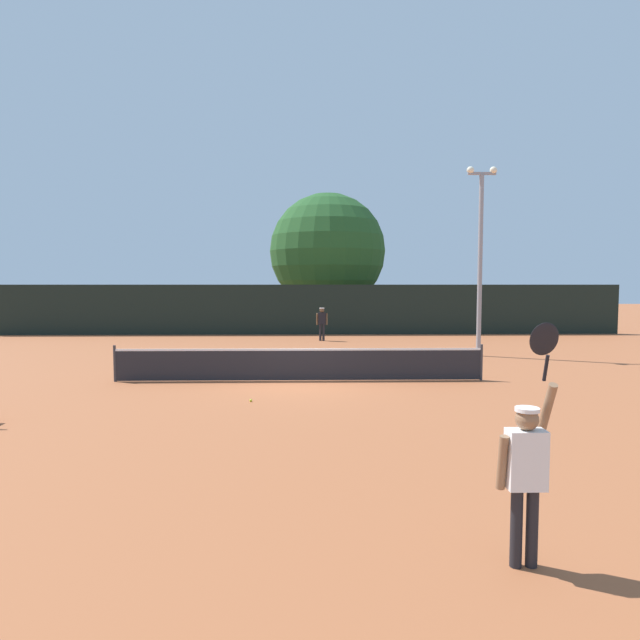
# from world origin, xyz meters

# --- Properties ---
(ground_plane) EXTENTS (120.00, 120.00, 0.00)m
(ground_plane) POSITION_xyz_m (0.00, 0.00, 0.00)
(ground_plane) COLOR #9E5633
(tennis_net) EXTENTS (10.89, 0.08, 1.07)m
(tennis_net) POSITION_xyz_m (0.00, 0.00, 0.51)
(tennis_net) COLOR #232328
(tennis_net) RESTS_ON ground
(perimeter_fence) EXTENTS (36.06, 0.12, 2.82)m
(perimeter_fence) POSITION_xyz_m (0.00, 14.57, 1.41)
(perimeter_fence) COLOR black
(perimeter_fence) RESTS_ON ground
(player_serving) EXTENTS (0.68, 0.39, 2.47)m
(player_serving) POSITION_xyz_m (2.45, -10.44, 1.08)
(player_serving) COLOR white
(player_serving) RESTS_ON ground
(player_receiving) EXTENTS (0.57, 0.24, 1.66)m
(player_receiving) POSITION_xyz_m (0.95, 11.15, 1.02)
(player_receiving) COLOR black
(player_receiving) RESTS_ON ground
(tennis_ball) EXTENTS (0.07, 0.07, 0.07)m
(tennis_ball) POSITION_xyz_m (-1.14, -2.79, 0.03)
(tennis_ball) COLOR #CCE033
(tennis_ball) RESTS_ON ground
(light_pole) EXTENTS (1.18, 0.28, 7.42)m
(light_pole) POSITION_xyz_m (7.03, 5.32, 4.26)
(light_pole) COLOR gray
(light_pole) RESTS_ON ground
(large_tree) EXTENTS (7.70, 7.70, 8.88)m
(large_tree) POSITION_xyz_m (1.57, 20.25, 5.02)
(large_tree) COLOR brown
(large_tree) RESTS_ON ground
(parked_car_near) EXTENTS (2.19, 4.32, 1.69)m
(parked_car_near) POSITION_xyz_m (1.64, 21.14, 0.78)
(parked_car_near) COLOR white
(parked_car_near) RESTS_ON ground
(parked_car_mid) EXTENTS (1.98, 4.23, 1.69)m
(parked_car_mid) POSITION_xyz_m (6.30, 20.32, 0.78)
(parked_car_mid) COLOR black
(parked_car_mid) RESTS_ON ground
(parked_car_far) EXTENTS (2.24, 4.34, 1.69)m
(parked_car_far) POSITION_xyz_m (10.00, 22.06, 0.78)
(parked_car_far) COLOR navy
(parked_car_far) RESTS_ON ground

